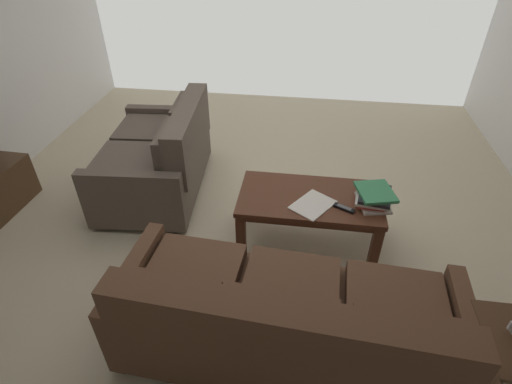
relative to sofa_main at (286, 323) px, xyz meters
name	(u,v)px	position (x,y,z in m)	size (l,w,h in m)	color
ground_plane	(251,223)	(0.39, -1.27, -0.36)	(5.30, 5.82, 0.01)	beige
sofa_main	(286,323)	(0.00, 0.00, 0.00)	(2.04, 0.91, 0.81)	black
loveseat_near	(160,157)	(1.32, -1.65, 0.01)	(0.98, 1.42, 0.88)	black
coffee_table	(310,204)	(-0.10, -1.09, 0.05)	(1.10, 0.59, 0.47)	#4C2819
book_stack	(373,197)	(-0.56, -1.06, 0.18)	(0.31, 0.33, 0.12)	silver
tv_remote	(344,208)	(-0.35, -0.96, 0.13)	(0.16, 0.11, 0.02)	black
loose_magazine	(313,205)	(-0.12, -0.98, 0.12)	(0.24, 0.32, 0.01)	silver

